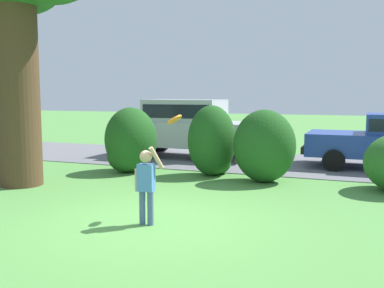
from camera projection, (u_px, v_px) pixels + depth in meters
The scene contains 8 objects.
ground_plane at pixel (154, 221), 7.31m from camera, with size 80.00×80.00×0.00m, color #518E42.
driveway_strip at pixel (252, 162), 13.64m from camera, with size 28.00×4.40×0.02m, color slate.
shrub_near_tree at pixel (130, 143), 11.84m from camera, with size 1.39×1.46×1.75m.
shrub_centre_left at pixel (212, 143), 11.30m from camera, with size 1.24×1.21×1.82m.
shrub_centre at pixel (264, 149), 10.45m from camera, with size 1.49×1.29×1.74m.
parked_suv at pixel (185, 125), 14.54m from camera, with size 4.73×2.17×1.92m.
child_thrower at pixel (146, 181), 7.00m from camera, with size 0.45×0.28×1.29m.
frisbee at pixel (175, 120), 7.44m from camera, with size 0.26×0.28×0.19m.
Camera 1 is at (3.19, -6.39, 2.09)m, focal length 41.08 mm.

